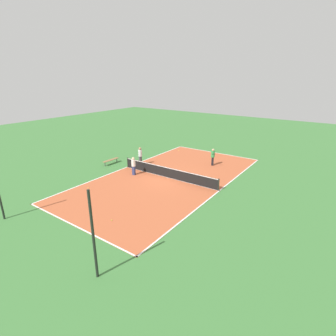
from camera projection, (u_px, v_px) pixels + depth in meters
name	position (u px, v px, depth m)	size (l,w,h in m)	color
ground_plane	(168.00, 178.00, 22.95)	(80.00, 80.00, 0.00)	#3D7538
court_surface	(168.00, 178.00, 22.95)	(9.86, 19.31, 0.02)	#B75633
tennis_net	(168.00, 172.00, 22.78)	(9.66, 0.10, 0.97)	black
bench	(111.00, 160.00, 26.41)	(0.36, 1.90, 0.45)	olive
player_far_green	(213.00, 156.00, 25.76)	(0.76, 0.97, 1.70)	black
player_near_white	(140.00, 155.00, 25.81)	(0.43, 0.43, 1.82)	#4C4C51
player_far_white	(134.00, 165.00, 23.26)	(0.42, 0.42, 1.65)	navy
tennis_ball_near_net	(88.00, 188.00, 20.73)	(0.07, 0.07, 0.07)	#CCE033
tennis_ball_midcourt	(178.00, 151.00, 31.10)	(0.07, 0.07, 0.07)	#CCE033
tennis_ball_left_sideline	(112.00, 220.00, 16.07)	(0.07, 0.07, 0.07)	#CCE033
fence_post_back_left	(93.00, 236.00, 10.95)	(0.12, 0.12, 4.22)	black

